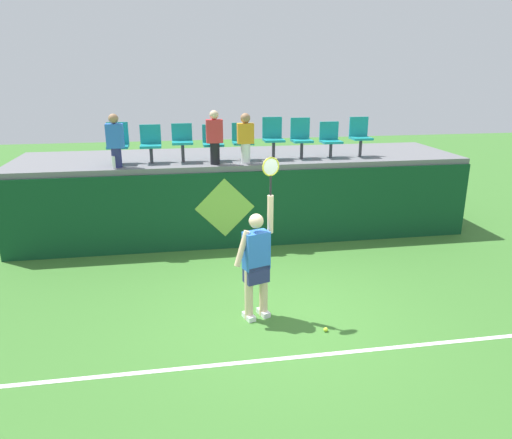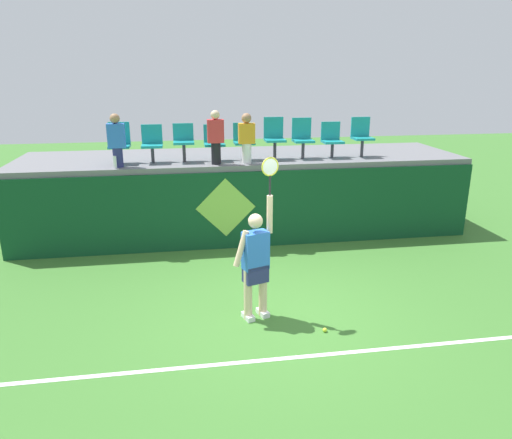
{
  "view_description": "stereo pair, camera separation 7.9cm",
  "coord_description": "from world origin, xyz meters",
  "views": [
    {
      "loc": [
        -1.5,
        -6.59,
        3.71
      ],
      "look_at": [
        -0.18,
        1.12,
        1.26
      ],
      "focal_mm": 33.59,
      "sensor_mm": 36.0,
      "label": 1
    },
    {
      "loc": [
        -1.42,
        -6.6,
        3.71
      ],
      "look_at": [
        -0.18,
        1.12,
        1.26
      ],
      "focal_mm": 33.59,
      "sensor_mm": 36.0,
      "label": 2
    }
  ],
  "objects": [
    {
      "name": "stadium_chair_6",
      "position": [
        1.31,
        3.88,
        2.28
      ],
      "size": [
        0.44,
        0.42,
        0.89
      ],
      "color": "#38383D",
      "rests_on": "spectator_platform"
    },
    {
      "name": "stadium_chair_4",
      "position": [
        -0.02,
        3.87,
        2.24
      ],
      "size": [
        0.44,
        0.42,
        0.8
      ],
      "color": "#38383D",
      "rests_on": "spectator_platform"
    },
    {
      "name": "stadium_chair_2",
      "position": [
        -1.33,
        3.87,
        2.26
      ],
      "size": [
        0.44,
        0.42,
        0.81
      ],
      "color": "#38383D",
      "rests_on": "spectator_platform"
    },
    {
      "name": "wall_signage_mount",
      "position": [
        -0.51,
        3.1,
        0.0
      ],
      "size": [
        1.27,
        0.01,
        1.56
      ],
      "color": "#0F4223",
      "rests_on": "ground_plane"
    },
    {
      "name": "spectator_0",
      "position": [
        -2.67,
        3.43,
        2.36
      ],
      "size": [
        0.34,
        0.2,
        1.08
      ],
      "color": "navy",
      "rests_on": "spectator_platform"
    },
    {
      "name": "spectator_platform",
      "position": [
        0.0,
        4.44,
        1.73
      ],
      "size": [
        10.13,
        2.57,
        0.12
      ],
      "primitive_type": "cube",
      "color": "slate",
      "rests_on": "court_back_wall"
    },
    {
      "name": "stadium_chair_8",
      "position": [
        2.7,
        3.88,
        2.29
      ],
      "size": [
        0.44,
        0.42,
        0.88
      ],
      "color": "#38383D",
      "rests_on": "spectator_platform"
    },
    {
      "name": "ground_plane",
      "position": [
        0.0,
        0.0,
        0.0
      ],
      "size": [
        40.0,
        40.0,
        0.0
      ],
      "primitive_type": "plane",
      "color": "#3D752D"
    },
    {
      "name": "tennis_player",
      "position": [
        -0.36,
        0.03,
        0.94
      ],
      "size": [
        0.73,
        0.37,
        2.51
      ],
      "color": "white",
      "rests_on": "ground_plane"
    },
    {
      "name": "spectator_2",
      "position": [
        -0.67,
        3.43,
        2.38
      ],
      "size": [
        0.34,
        0.2,
        1.12
      ],
      "color": "black",
      "rests_on": "spectator_platform"
    },
    {
      "name": "court_baseline_stripe",
      "position": [
        0.0,
        -1.16,
        0.0
      ],
      "size": [
        9.11,
        0.08,
        0.01
      ],
      "primitive_type": "cube",
      "color": "white",
      "rests_on": "ground_plane"
    },
    {
      "name": "tennis_ball",
      "position": [
        0.58,
        -0.58,
        0.03
      ],
      "size": [
        0.07,
        0.07,
        0.07
      ],
      "primitive_type": "sphere",
      "color": "#D1E533",
      "rests_on": "ground_plane"
    },
    {
      "name": "stadium_chair_0",
      "position": [
        -2.67,
        3.88,
        2.26
      ],
      "size": [
        0.44,
        0.42,
        0.86
      ],
      "color": "#38383D",
      "rests_on": "spectator_platform"
    },
    {
      "name": "court_back_wall",
      "position": [
        0.0,
        3.2,
        0.84
      ],
      "size": [
        10.13,
        0.2,
        1.67
      ],
      "primitive_type": "cube",
      "color": "#0F4223",
      "rests_on": "ground_plane"
    },
    {
      "name": "water_bottle",
      "position": [
        -2.72,
        3.27,
        1.92
      ],
      "size": [
        0.07,
        0.07,
        0.26
      ],
      "primitive_type": "cylinder",
      "color": "white",
      "rests_on": "spectator_platform"
    },
    {
      "name": "stadium_chair_7",
      "position": [
        2.0,
        3.88,
        2.23
      ],
      "size": [
        0.44,
        0.42,
        0.79
      ],
      "color": "#38383D",
      "rests_on": "spectator_platform"
    },
    {
      "name": "stadium_chair_5",
      "position": [
        0.67,
        3.88,
        2.3
      ],
      "size": [
        0.44,
        0.42,
        0.91
      ],
      "color": "#38383D",
      "rests_on": "spectator_platform"
    },
    {
      "name": "stadium_chair_1",
      "position": [
        -2.0,
        3.88,
        2.23
      ],
      "size": [
        0.44,
        0.42,
        0.8
      ],
      "color": "#38383D",
      "rests_on": "spectator_platform"
    },
    {
      "name": "spectator_1",
      "position": [
        -0.02,
        3.42,
        2.35
      ],
      "size": [
        0.34,
        0.21,
        1.06
      ],
      "color": "white",
      "rests_on": "spectator_platform"
    },
    {
      "name": "stadium_chair_3",
      "position": [
        -0.67,
        3.87,
        2.22
      ],
      "size": [
        0.44,
        0.42,
        0.78
      ],
      "color": "#38383D",
      "rests_on": "spectator_platform"
    }
  ]
}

